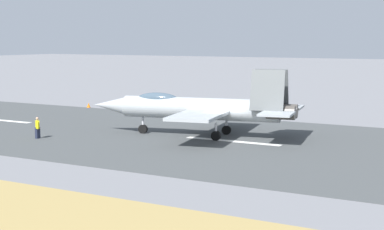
{
  "coord_description": "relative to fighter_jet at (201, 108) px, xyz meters",
  "views": [
    {
      "loc": [
        -21.12,
        42.59,
        7.93
      ],
      "look_at": [
        1.61,
        2.48,
        2.2
      ],
      "focal_mm": 57.77,
      "sensor_mm": 36.0,
      "label": 1
    }
  ],
  "objects": [
    {
      "name": "marker_cone_far",
      "position": [
        21.39,
        -12.13,
        -2.08
      ],
      "size": [
        0.44,
        0.44,
        0.55
      ],
      "primitive_type": "cone",
      "color": "orange",
      "rests_on": "ground"
    },
    {
      "name": "ground_plane",
      "position": [
        -2.73,
        0.92,
        -2.36
      ],
      "size": [
        400.0,
        400.0,
        0.0
      ],
      "primitive_type": "plane",
      "color": "slate"
    },
    {
      "name": "runway_strip",
      "position": [
        -2.75,
        0.92,
        -2.35
      ],
      "size": [
        240.0,
        26.0,
        0.02
      ],
      "color": "#414445",
      "rests_on": "ground"
    },
    {
      "name": "crew_person",
      "position": [
        10.77,
        7.35,
        -1.5
      ],
      "size": [
        0.56,
        0.5,
        1.73
      ],
      "color": "#1E2338",
      "rests_on": "ground"
    },
    {
      "name": "marker_cone_mid",
      "position": [
        8.55,
        -12.13,
        -2.08
      ],
      "size": [
        0.44,
        0.44,
        0.55
      ],
      "primitive_type": "cone",
      "color": "orange",
      "rests_on": "ground"
    },
    {
      "name": "fighter_jet",
      "position": [
        0.0,
        0.0,
        0.0
      ],
      "size": [
        17.96,
        13.69,
        5.55
      ],
      "color": "#9FA5A9",
      "rests_on": "ground"
    }
  ]
}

